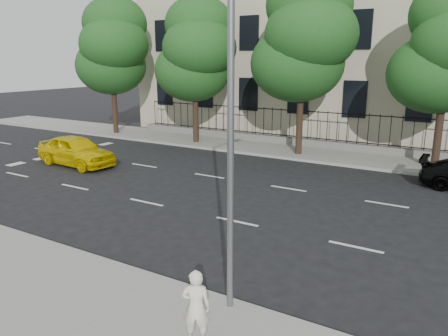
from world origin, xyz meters
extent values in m
plane|color=black|center=(0.00, 0.00, 0.00)|extent=(120.00, 120.00, 0.00)
cube|color=gray|center=(0.00, -4.00, 0.07)|extent=(60.00, 4.00, 0.15)
cube|color=gray|center=(0.00, 14.00, 0.07)|extent=(60.00, 4.00, 0.15)
cube|color=beige|center=(0.00, 23.00, 9.00)|extent=(34.00, 12.00, 18.00)
cube|color=slate|center=(0.00, 15.70, 0.35)|extent=(30.00, 0.50, 0.40)
cube|color=black|center=(0.00, 15.70, 0.65)|extent=(28.80, 0.05, 0.05)
cube|color=black|center=(0.00, 15.70, 2.25)|extent=(28.80, 0.05, 0.05)
cylinder|color=slate|center=(2.50, -2.30, 4.15)|extent=(0.14, 0.14, 8.00)
cylinder|color=#382619|center=(-16.00, 13.20, 1.72)|extent=(0.36, 0.36, 3.15)
ellipsoid|color=#1C5520|center=(-16.40, 13.50, 4.86)|extent=(4.94, 4.94, 4.06)
ellipsoid|color=#1C5520|center=(-15.50, 13.00, 6.29)|extent=(4.68, 4.68, 3.85)
ellipsoid|color=#1C5520|center=(-15.90, 13.60, 7.72)|extent=(4.42, 4.42, 3.64)
cylinder|color=#382619|center=(-9.00, 13.20, 1.64)|extent=(0.36, 0.36, 2.97)
ellipsoid|color=#1C5520|center=(-9.40, 13.50, 4.62)|extent=(4.75, 4.75, 3.90)
ellipsoid|color=#1C5520|center=(-8.50, 13.00, 6.00)|extent=(4.50, 4.50, 3.70)
ellipsoid|color=#1C5520|center=(-8.90, 13.60, 7.38)|extent=(4.25, 4.25, 3.50)
cylinder|color=#382619|center=(-2.00, 13.20, 1.81)|extent=(0.36, 0.36, 3.32)
ellipsoid|color=#1C5520|center=(-2.40, 13.50, 5.09)|extent=(5.13, 5.13, 4.21)
ellipsoid|color=#1C5520|center=(-1.50, 13.00, 6.58)|extent=(4.86, 4.86, 4.00)
ellipsoid|color=#1C5520|center=(-1.90, 13.60, 8.06)|extent=(4.59, 4.59, 3.78)
cylinder|color=#382619|center=(5.00, 13.20, 1.69)|extent=(0.36, 0.36, 3.08)
ellipsoid|color=#1C5520|center=(4.60, 13.50, 4.67)|extent=(4.56, 4.56, 3.74)
imported|color=#EACC00|center=(-11.03, 5.27, 0.78)|extent=(4.72, 2.19, 1.57)
imported|color=white|center=(2.60, -3.75, 0.90)|extent=(0.65, 0.57, 1.51)
camera|label=1|loc=(6.74, -9.67, 5.40)|focal=35.00mm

